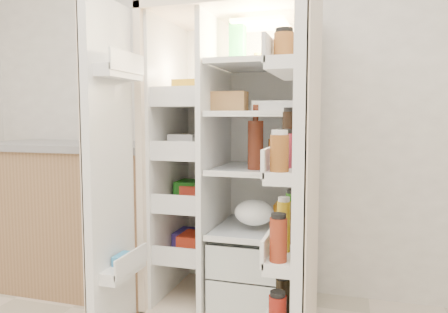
% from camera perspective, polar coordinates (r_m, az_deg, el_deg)
% --- Properties ---
extents(wall_back, '(4.00, 0.02, 2.70)m').
position_cam_1_polar(wall_back, '(2.93, 1.88, 8.59)').
color(wall_back, white).
rests_on(wall_back, floor).
extents(refrigerator, '(0.92, 0.70, 1.80)m').
position_cam_1_polar(refrigerator, '(2.60, 1.91, -4.33)').
color(refrigerator, beige).
rests_on(refrigerator, floor).
extents(freezer_door, '(0.15, 0.40, 1.72)m').
position_cam_1_polar(freezer_door, '(2.23, -15.09, -2.33)').
color(freezer_door, white).
rests_on(freezer_door, floor).
extents(fridge_door, '(0.17, 0.58, 1.72)m').
position_cam_1_polar(fridge_door, '(1.82, 10.48, -4.45)').
color(fridge_door, white).
rests_on(fridge_door, floor).
extents(kitchen_counter, '(1.39, 0.74, 1.01)m').
position_cam_1_polar(kitchen_counter, '(3.17, -17.86, -7.27)').
color(kitchen_counter, '#946F4A').
rests_on(kitchen_counter, floor).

